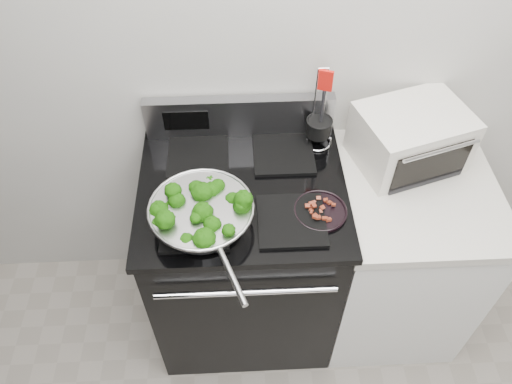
{
  "coord_description": "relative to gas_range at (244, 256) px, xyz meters",
  "views": [
    {
      "loc": [
        -0.31,
        0.16,
        2.35
      ],
      "look_at": [
        -0.25,
        1.36,
        0.98
      ],
      "focal_mm": 35.0,
      "sensor_mm": 36.0,
      "label": 1
    }
  ],
  "objects": [
    {
      "name": "back_wall",
      "position": [
        0.3,
        0.34,
        0.86
      ],
      "size": [
        4.0,
        0.02,
        2.7
      ],
      "primitive_type": "cube",
      "color": "silver",
      "rests_on": "ground"
    },
    {
      "name": "gas_range",
      "position": [
        0.0,
        0.0,
        0.0
      ],
      "size": [
        0.79,
        0.69,
        1.13
      ],
      "color": "black",
      "rests_on": "floor"
    },
    {
      "name": "counter",
      "position": [
        0.68,
        -0.0,
        -0.03
      ],
      "size": [
        0.62,
        0.68,
        0.92
      ],
      "color": "white",
      "rests_on": "floor"
    },
    {
      "name": "skillet",
      "position": [
        -0.14,
        -0.17,
        0.52
      ],
      "size": [
        0.37,
        0.56,
        0.08
      ],
      "rotation": [
        0.0,
        0.0,
        0.36
      ],
      "color": "silver",
      "rests_on": "gas_range"
    },
    {
      "name": "broccoli_pile",
      "position": [
        -0.14,
        -0.17,
        0.54
      ],
      "size": [
        0.29,
        0.29,
        0.1
      ],
      "primitive_type": null,
      "color": "black",
      "rests_on": "skillet"
    },
    {
      "name": "bacon_plate",
      "position": [
        0.28,
        -0.14,
        0.48
      ],
      "size": [
        0.19,
        0.19,
        0.04
      ],
      "rotation": [
        0.0,
        0.0,
        0.43
      ],
      "color": "black",
      "rests_on": "gas_range"
    },
    {
      "name": "utensil_holder",
      "position": [
        0.31,
        0.23,
        0.53
      ],
      "size": [
        0.12,
        0.12,
        0.36
      ],
      "rotation": [
        0.0,
        0.0,
        -0.35
      ],
      "color": "silver",
      "rests_on": "gas_range"
    },
    {
      "name": "toaster_oven",
      "position": [
        0.66,
        0.15,
        0.55
      ],
      "size": [
        0.47,
        0.41,
        0.23
      ],
      "rotation": [
        0.0,
        0.0,
        0.3
      ],
      "color": "white",
      "rests_on": "counter"
    }
  ]
}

